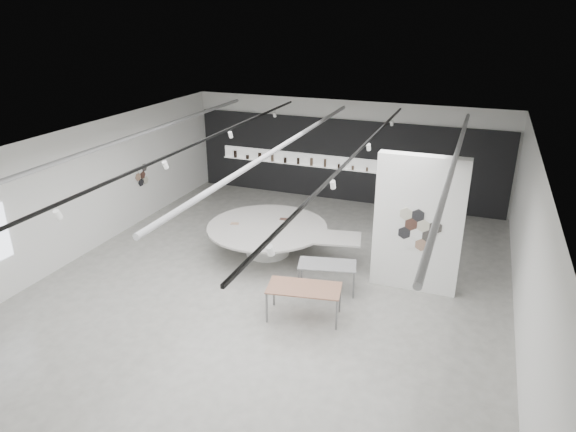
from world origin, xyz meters
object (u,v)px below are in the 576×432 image
at_px(partition_column, 418,225).
at_px(sample_table_stone, 327,266).
at_px(display_island, 270,236).
at_px(sample_table_wood, 304,290).
at_px(kitchen_counter, 425,202).

height_order(partition_column, sample_table_stone, partition_column).
xyz_separation_m(display_island, sample_table_wood, (2.09, -2.87, 0.16)).
distance_m(display_island, kitchen_counter, 6.37).
xyz_separation_m(partition_column, sample_table_stone, (-2.07, -0.94, -1.10)).
xyz_separation_m(sample_table_wood, kitchen_counter, (1.83, 7.89, -0.31)).
relative_size(sample_table_wood, kitchen_counter, 1.17).
bearing_deg(sample_table_stone, partition_column, 24.53).
relative_size(partition_column, sample_table_stone, 2.24).
relative_size(partition_column, display_island, 0.72).
height_order(partition_column, kitchen_counter, partition_column).
bearing_deg(kitchen_counter, sample_table_wood, -98.42).
bearing_deg(sample_table_wood, kitchen_counter, 76.92).
xyz_separation_m(sample_table_stone, kitchen_counter, (1.70, 6.47, -0.26)).
distance_m(sample_table_stone, kitchen_counter, 6.70).
height_order(partition_column, sample_table_wood, partition_column).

